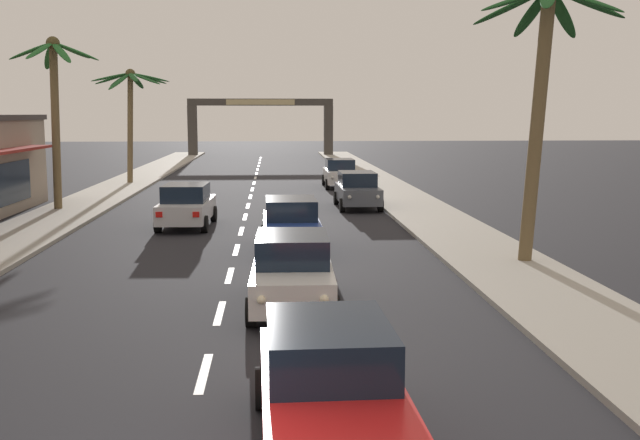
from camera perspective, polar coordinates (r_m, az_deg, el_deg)
The scene contains 14 objects.
sidewalk_right at distance 28.30m, azimuth 9.89°, elevation -0.70°, with size 3.20×110.00×0.14m, color #9E998E.
sidewalk_left at distance 28.95m, azimuth -21.71°, elevation -0.96°, with size 3.20×110.00×0.14m, color #9E998E.
lane_markings at distance 27.07m, azimuth -5.24°, elevation -1.16°, with size 4.28×86.67×0.01m.
traffic_signal_mast at distance 7.70m, azimuth 12.38°, elevation 15.98°, with size 10.63×0.41×7.64m.
sedan_lead_at_stop_bar at distance 9.97m, azimuth 0.71°, elevation -12.59°, with size 2.02×4.48×1.68m.
sedan_third_in_queue at distance 16.82m, azimuth -2.13°, elevation -3.95°, with size 2.02×4.48×1.68m.
sedan_fifth_in_queue at distance 23.85m, azimuth -2.23°, elevation -0.33°, with size 1.99×4.47×1.68m.
sedan_oncoming_far at distance 29.21m, azimuth -10.19°, elevation 1.12°, with size 2.08×4.50×1.68m.
sedan_parked_nearest_kerb at distance 44.31m, azimuth 1.54°, elevation 3.63°, with size 1.95×4.45×1.68m.
sedan_parked_mid_kerb at distance 34.60m, azimuth 2.89°, elevation 2.33°, with size 1.98×4.46×1.68m.
palm_left_third at distance 35.16m, azimuth -19.63°, elevation 9.34°, with size 3.89×3.57×7.70m.
palm_left_farthest at distance 47.17m, azimuth -14.32°, elevation 9.18°, with size 4.67×4.49×7.04m.
palm_right_second at distance 22.30m, azimuth 16.68°, elevation 11.07°, with size 4.52×4.33×8.08m.
town_gateway_arch at distance 76.83m, azimuth -4.57°, elevation 7.78°, with size 14.78×0.90×5.83m.
Camera 1 is at (1.21, -7.18, 4.40)m, focal length 41.75 mm.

